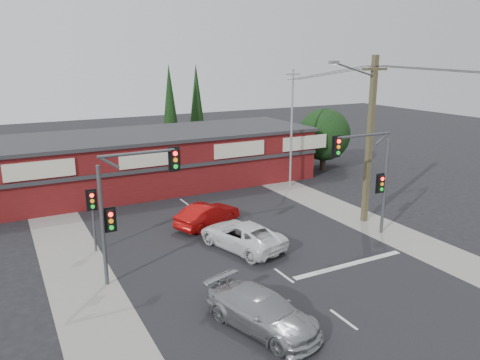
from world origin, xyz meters
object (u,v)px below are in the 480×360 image
red_sedan (208,215)px  shop_building (147,160)px  utility_pole (368,135)px  white_suv (242,235)px  silver_suv (262,311)px

red_sedan → shop_building: size_ratio=0.16×
shop_building → utility_pole: 17.15m
red_sedan → shop_building: 10.39m
white_suv → silver_suv: 7.66m
silver_suv → utility_pole: (11.46, 7.24, 4.68)m
silver_suv → utility_pole: 14.34m
red_sedan → silver_suv: bearing=144.3°
silver_suv → shop_building: 21.39m
utility_pole → silver_suv: bearing=-147.7°
shop_building → silver_suv: bearing=-95.6°
white_suv → silver_suv: (-2.90, -7.09, 0.00)m
silver_suv → shop_building: (2.10, 21.24, 1.42)m
silver_suv → utility_pole: size_ratio=0.49×
red_sedan → white_suv: bearing=161.7°
utility_pole → red_sedan: bearing=157.1°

